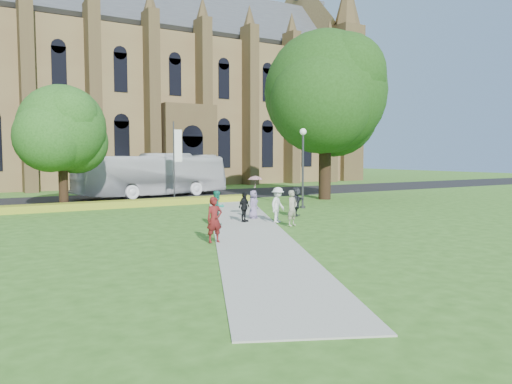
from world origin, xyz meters
TOP-DOWN VIEW (x-y plane):
  - ground at (0.00, 0.00)m, footprint 160.00×160.00m
  - road at (0.00, 20.00)m, footprint 160.00×10.00m
  - footpath at (0.00, 1.00)m, footprint 15.58×28.54m
  - flower_hedge at (-2.00, 13.20)m, footprint 18.00×1.40m
  - cathedral at (10.00, 39.73)m, footprint 52.60×18.25m
  - streetlamp at (7.50, 6.50)m, footprint 0.44×0.44m
  - large_tree at (13.00, 11.00)m, footprint 9.60×9.60m
  - street_tree_1 at (-6.00, 14.50)m, footprint 5.60×5.60m
  - banner_pole_0 at (2.11, 15.20)m, footprint 0.70×0.10m
  - tour_coach at (2.14, 20.34)m, footprint 13.35×4.96m
  - pedestrian_0 at (-3.33, -2.25)m, footprint 0.68×0.46m
  - pedestrian_1 at (-1.01, 2.06)m, footprint 0.98×0.85m
  - pedestrian_2 at (2.09, 1.34)m, footprint 1.35×1.18m
  - pedestrian_3 at (0.69, 2.40)m, footprint 0.99×0.76m
  - pedestrian_4 at (1.83, 3.37)m, footprint 0.90×0.81m
  - pedestrian_5 at (4.51, 3.08)m, footprint 1.52×1.39m
  - pedestrian_6 at (2.00, -0.06)m, footprint 0.74×0.61m
  - parasol at (2.01, 3.47)m, footprint 0.86×0.86m

SIDE VIEW (x-z plane):
  - ground at x=0.00m, z-range 0.00..0.00m
  - road at x=0.00m, z-range 0.00..0.02m
  - footpath at x=0.00m, z-range 0.00..0.04m
  - flower_hedge at x=-2.00m, z-range 0.00..0.45m
  - pedestrian_4 at x=1.83m, z-range 0.04..1.58m
  - pedestrian_3 at x=0.69m, z-range 0.04..1.60m
  - pedestrian_5 at x=4.51m, z-range 0.04..1.73m
  - pedestrian_1 at x=-1.01m, z-range 0.04..1.75m
  - pedestrian_6 at x=2.00m, z-range 0.04..1.79m
  - pedestrian_0 at x=-3.33m, z-range 0.04..1.85m
  - pedestrian_2 at x=2.09m, z-range 0.04..1.86m
  - tour_coach at x=2.14m, z-range 0.02..3.65m
  - parasol at x=2.01m, z-range 1.58..2.27m
  - streetlamp at x=7.50m, z-range 0.68..5.92m
  - banner_pole_0 at x=2.11m, z-range 0.39..6.39m
  - street_tree_1 at x=-6.00m, z-range 1.20..9.25m
  - large_tree at x=13.00m, z-range 1.77..14.97m
  - cathedral at x=10.00m, z-range -1.02..26.98m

